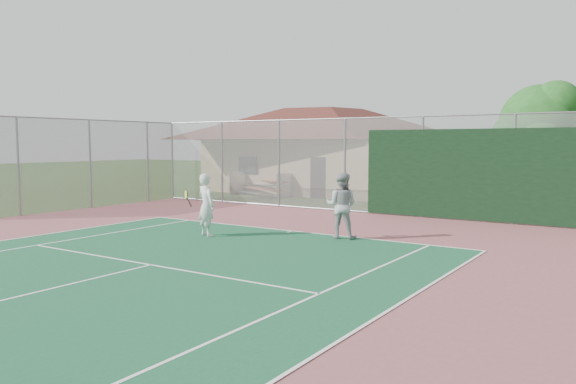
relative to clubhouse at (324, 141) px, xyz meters
The scene contains 7 objects.
back_fence 11.29m from the clubhouse, 42.11° to the right, with size 20.08×0.11×3.53m.
side_fence_left 12.63m from the clubhouse, 107.41° to the right, with size 0.08×9.00×3.50m.
clubhouse is the anchor object (origin of this frame).
bleachers 4.38m from the clubhouse, 106.37° to the right, with size 3.56×2.66×1.14m.
tree 11.80m from the clubhouse, 16.14° to the right, with size 3.49×3.31×4.87m.
player_white_front 15.51m from the clubhouse, 72.25° to the right, with size 0.98×0.69×1.72m.
player_grey_back 15.30m from the clubhouse, 58.28° to the right, with size 1.01×0.87×1.78m.
Camera 1 is at (8.85, -1.70, 2.58)m, focal length 35.00 mm.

